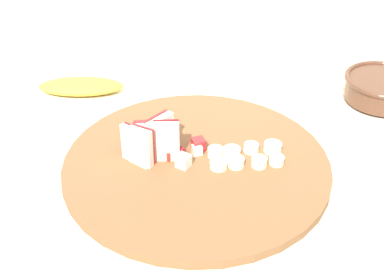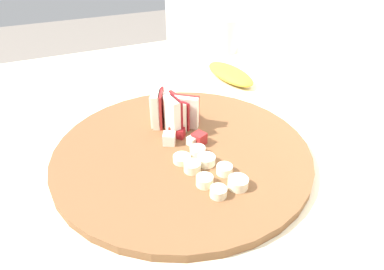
{
  "view_description": "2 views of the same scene",
  "coord_description": "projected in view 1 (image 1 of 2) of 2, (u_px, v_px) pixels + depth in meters",
  "views": [
    {
      "loc": [
        0.05,
        -0.65,
        1.42
      ],
      "look_at": [
        0.02,
        -0.02,
        0.99
      ],
      "focal_mm": 47.9,
      "sensor_mm": 36.0,
      "label": 1
    },
    {
      "loc": [
        0.43,
        -0.2,
        1.25
      ],
      "look_at": [
        0.02,
        -0.0,
        0.95
      ],
      "focal_mm": 30.65,
      "sensor_mm": 36.0,
      "label": 2
    }
  ],
  "objects": [
    {
      "name": "apple_dice_pile",
      "position": [
        186.0,
        152.0,
        0.79
      ],
      "size": [
        0.07,
        0.07,
        0.02
      ],
      "color": "#A32323",
      "rests_on": "cutting_board"
    },
    {
      "name": "banana_slice_rows",
      "position": [
        246.0,
        155.0,
        0.78
      ],
      "size": [
        0.12,
        0.07,
        0.01
      ],
      "color": "beige",
      "rests_on": "cutting_board"
    },
    {
      "name": "tile_backsplash",
      "position": [
        191.0,
        131.0,
        1.33
      ],
      "size": [
        2.4,
        0.04,
        1.36
      ],
      "primitive_type": "cube",
      "color": "silver",
      "rests_on": "ground"
    },
    {
      "name": "cutting_board",
      "position": [
        196.0,
        164.0,
        0.79
      ],
      "size": [
        0.41,
        0.41,
        0.01
      ],
      "primitive_type": "cylinder",
      "color": "brown",
      "rests_on": "tiled_countertop"
    },
    {
      "name": "ceramic_bowl",
      "position": [
        383.0,
        87.0,
        0.95
      ],
      "size": [
        0.14,
        0.14,
        0.05
      ],
      "color": "#4C2D1E",
      "rests_on": "tiled_countertop"
    },
    {
      "name": "apple_wedge_fan",
      "position": [
        152.0,
        140.0,
        0.78
      ],
      "size": [
        0.09,
        0.08,
        0.07
      ],
      "color": "#A32323",
      "rests_on": "cutting_board"
    },
    {
      "name": "small_jar",
      "position": [
        2.0,
        49.0,
        1.05
      ],
      "size": [
        0.07,
        0.07,
        0.09
      ],
      "primitive_type": "cylinder",
      "color": "beige",
      "rests_on": "tiled_countertop"
    },
    {
      "name": "banana_peel",
      "position": [
        81.0,
        86.0,
        0.98
      ],
      "size": [
        0.17,
        0.07,
        0.03
      ],
      "primitive_type": "ellipsoid",
      "rotation": [
        0.0,
        0.0,
        3.19
      ],
      "color": "gold",
      "rests_on": "tiled_countertop"
    }
  ]
}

